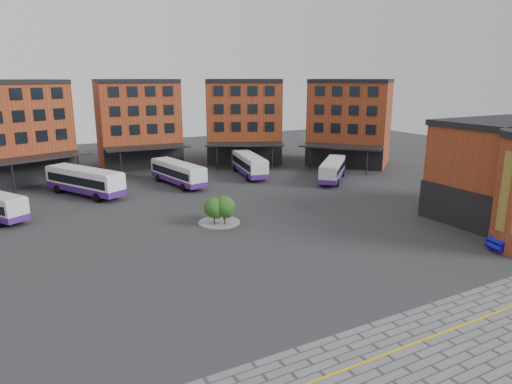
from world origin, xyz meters
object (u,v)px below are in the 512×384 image
bus_d (178,173)px  bus_c (85,181)px  bus_e (249,164)px  bus_f (333,170)px  tree_island (221,208)px

bus_d → bus_c: bearing=168.9°
bus_e → bus_f: bearing=-32.5°
bus_e → bus_f: (9.24, -9.00, -0.13)m
bus_c → bus_f: bearing=-42.5°
bus_e → bus_c: bearing=-166.9°
bus_e → bus_f: size_ratio=1.27×
bus_d → bus_e: bus_e is taller
bus_e → bus_d: bearing=-164.4°
bus_c → tree_island: bearing=-89.9°
bus_c → bus_d: 12.53m
tree_island → bus_d: (1.95, 19.18, 0.02)m
tree_island → bus_d: bearing=84.2°
bus_c → bus_f: (33.57, -8.42, -0.25)m
bus_c → bus_e: bearing=-27.1°
bus_c → bus_d: bearing=-29.4°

